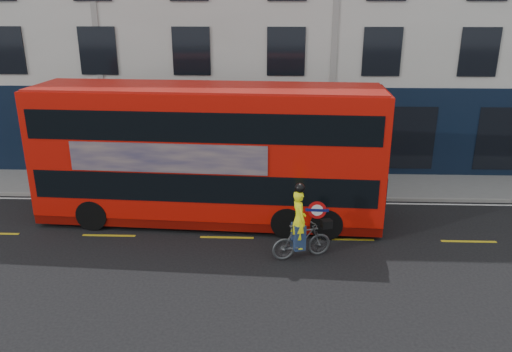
{
  "coord_description": "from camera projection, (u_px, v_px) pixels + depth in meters",
  "views": [
    {
      "loc": [
        -2.47,
        -13.54,
        7.46
      ],
      "look_at": [
        -3.06,
        2.38,
        1.89
      ],
      "focal_mm": 35.0,
      "sensor_mm": 36.0,
      "label": 1
    }
  ],
  "objects": [
    {
      "name": "bus",
      "position": [
        210.0,
        154.0,
        17.33
      ],
      "size": [
        12.09,
        3.38,
        4.82
      ],
      "rotation": [
        0.0,
        0.0,
        -0.06
      ],
      "color": "red",
      "rests_on": "ground"
    },
    {
      "name": "lane_dashes",
      "position": [
        347.0,
        239.0,
        16.56
      ],
      "size": [
        58.0,
        0.12,
        0.01
      ],
      "primitive_type": null,
      "color": "gold",
      "rests_on": "ground"
    },
    {
      "name": "kerb",
      "position": [
        335.0,
        199.0,
        19.85
      ],
      "size": [
        60.0,
        0.12,
        0.13
      ],
      "primitive_type": "cube",
      "color": "gray",
      "rests_on": "ground"
    },
    {
      "name": "building_terrace",
      "position": [
        325.0,
        1.0,
        24.89
      ],
      "size": [
        50.0,
        10.07,
        15.0
      ],
      "color": "beige",
      "rests_on": "ground"
    },
    {
      "name": "cyclist",
      "position": [
        301.0,
        234.0,
        15.12
      ],
      "size": [
        1.96,
        1.09,
        2.45
      ],
      "rotation": [
        0.0,
        0.0,
        0.31
      ],
      "color": "#494C4E",
      "rests_on": "ground"
    },
    {
      "name": "pavement",
      "position": [
        331.0,
        186.0,
        21.26
      ],
      "size": [
        60.0,
        3.0,
        0.12
      ],
      "primitive_type": "cube",
      "color": "gray",
      "rests_on": "ground"
    },
    {
      "name": "ground",
      "position": [
        353.0,
        262.0,
        15.15
      ],
      "size": [
        120.0,
        120.0,
        0.0
      ],
      "primitive_type": "plane",
      "color": "black",
      "rests_on": "ground"
    },
    {
      "name": "road_edge_line",
      "position": [
        336.0,
        203.0,
        19.58
      ],
      "size": [
        58.0,
        0.1,
        0.01
      ],
      "primitive_type": "cube",
      "color": "silver",
      "rests_on": "ground"
    }
  ]
}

